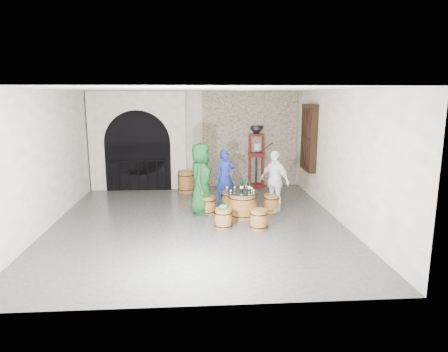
{
  "coord_description": "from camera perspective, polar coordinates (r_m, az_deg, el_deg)",
  "views": [
    {
      "loc": [
        -0.02,
        -9.43,
        3.08
      ],
      "look_at": [
        0.68,
        0.48,
        1.05
      ],
      "focal_mm": 32.0,
      "sensor_mm": 36.0,
      "label": 1
    }
  ],
  "objects": [
    {
      "name": "stone_facing_panel",
      "position": [
        13.57,
        3.71,
        5.26
      ],
      "size": [
        3.2,
        0.12,
        3.18
      ],
      "primitive_type": "cube",
      "color": "#9E937E",
      "rests_on": "ground"
    },
    {
      "name": "arched_opening",
      "position": [
        13.38,
        -12.13,
        4.86
      ],
      "size": [
        3.1,
        0.6,
        3.19
      ],
      "color": "silver",
      "rests_on": "ground"
    },
    {
      "name": "ceiling",
      "position": [
        9.43,
        -4.02,
        12.25
      ],
      "size": [
        8.0,
        8.0,
        0.0
      ],
      "primitive_type": "plane",
      "rotation": [
        3.14,
        0.0,
        0.0
      ],
      "color": "beige",
      "rests_on": "wall_back"
    },
    {
      "name": "wall_right",
      "position": [
        10.17,
        16.27,
        2.72
      ],
      "size": [
        0.0,
        8.0,
        8.0
      ],
      "primitive_type": "plane",
      "rotation": [
        1.57,
        0.0,
        -1.57
      ],
      "color": "silver",
      "rests_on": "ground"
    },
    {
      "name": "wine_bottle_center",
      "position": [
        10.09,
        3.63,
        -1.45
      ],
      "size": [
        0.08,
        0.08,
        0.32
      ],
      "color": "black",
      "rests_on": "barrel_table"
    },
    {
      "name": "control_box",
      "position": [
        13.56,
        4.79,
        4.18
      ],
      "size": [
        0.18,
        0.1,
        0.22
      ],
      "primitive_type": "cube",
      "color": "silver",
      "rests_on": "wall_back"
    },
    {
      "name": "corking_press",
      "position": [
        13.41,
        4.62,
        3.44
      ],
      "size": [
        0.85,
        0.47,
        2.06
      ],
      "rotation": [
        0.0,
        0.0,
        -0.03
      ],
      "color": "#4B0C0E",
      "rests_on": "ground"
    },
    {
      "name": "barrel_stool_right",
      "position": [
        10.77,
        6.78,
        -3.87
      ],
      "size": [
        0.43,
        0.43,
        0.47
      ],
      "color": "brown",
      "rests_on": "ground"
    },
    {
      "name": "wall_back",
      "position": [
        13.51,
        -3.95,
        5.23
      ],
      "size": [
        8.0,
        0.0,
        8.0
      ],
      "primitive_type": "plane",
      "rotation": [
        1.57,
        0.0,
        0.0
      ],
      "color": "silver",
      "rests_on": "ground"
    },
    {
      "name": "green_cap",
      "position": [
        9.32,
        -0.07,
        -4.44
      ],
      "size": [
        0.25,
        0.2,
        0.11
      ],
      "color": "#0C8444",
      "rests_on": "barrel_stool_near_left"
    },
    {
      "name": "ground",
      "position": [
        9.92,
        -3.76,
        -6.57
      ],
      "size": [
        8.0,
        8.0,
        0.0
      ],
      "primitive_type": "plane",
      "color": "#323235",
      "rests_on": "ground"
    },
    {
      "name": "tasting_glass_d",
      "position": [
        10.4,
        3.14,
        -1.53
      ],
      "size": [
        0.05,
        0.05,
        0.1
      ],
      "primitive_type": null,
      "color": "#A76120",
      "rests_on": "barrel_table"
    },
    {
      "name": "tasting_glass_e",
      "position": [
        9.88,
        4.25,
        -2.23
      ],
      "size": [
        0.05,
        0.05,
        0.1
      ],
      "primitive_type": null,
      "color": "#A76120",
      "rests_on": "barrel_table"
    },
    {
      "name": "barrel_stool_left",
      "position": [
        10.51,
        -2.38,
        -4.18
      ],
      "size": [
        0.43,
        0.43,
        0.47
      ],
      "color": "brown",
      "rests_on": "ground"
    },
    {
      "name": "person_green",
      "position": [
        10.41,
        -3.28,
        -0.37
      ],
      "size": [
        0.77,
        1.01,
        1.87
      ],
      "primitive_type": "imported",
      "rotation": [
        0.0,
        0.0,
        1.37
      ],
      "color": "#12411C",
      "rests_on": "ground"
    },
    {
      "name": "tasting_glass_f",
      "position": [
        10.2,
        0.41,
        -1.76
      ],
      "size": [
        0.05,
        0.05,
        0.1
      ],
      "primitive_type": null,
      "color": "#A76120",
      "rests_on": "barrel_table"
    },
    {
      "name": "barrel_stool_near_left",
      "position": [
        9.4,
        -0.09,
        -6.08
      ],
      "size": [
        0.43,
        0.43,
        0.47
      ],
      "color": "brown",
      "rests_on": "ground"
    },
    {
      "name": "shuttered_window",
      "position": [
        12.37,
        11.98,
        5.36
      ],
      "size": [
        0.23,
        1.1,
        2.0
      ],
      "color": "black",
      "rests_on": "wall_right"
    },
    {
      "name": "wine_bottle_left",
      "position": [
        10.1,
        2.52,
        -1.44
      ],
      "size": [
        0.08,
        0.08,
        0.32
      ],
      "color": "black",
      "rests_on": "barrel_table"
    },
    {
      "name": "tasting_glass_a",
      "position": [
        9.86,
        0.96,
        -2.24
      ],
      "size": [
        0.05,
        0.05,
        0.1
      ],
      "primitive_type": null,
      "color": "#A76120",
      "rests_on": "barrel_table"
    },
    {
      "name": "wall_left",
      "position": [
        10.16,
        -24.05,
        2.17
      ],
      "size": [
        0.0,
        8.0,
        8.0
      ],
      "primitive_type": "plane",
      "rotation": [
        1.57,
        0.0,
        1.57
      ],
      "color": "silver",
      "rests_on": "ground"
    },
    {
      "name": "person_white",
      "position": [
        10.68,
        7.2,
        -0.74
      ],
      "size": [
        0.91,
        1.01,
        1.65
      ],
      "primitive_type": "imported",
      "rotation": [
        0.0,
        0.0,
        -0.91
      ],
      "color": "white",
      "rests_on": "ground"
    },
    {
      "name": "barrel_stool_near_right",
      "position": [
        9.37,
        4.97,
        -6.18
      ],
      "size": [
        0.43,
        0.43,
        0.47
      ],
      "color": "brown",
      "rests_on": "ground"
    },
    {
      "name": "wine_bottle_right",
      "position": [
        10.17,
        2.57,
        -1.34
      ],
      "size": [
        0.08,
        0.08,
        0.32
      ],
      "color": "black",
      "rests_on": "barrel_table"
    },
    {
      "name": "wall_front",
      "position": [
        5.63,
        -3.73,
        -3.72
      ],
      "size": [
        8.0,
        0.0,
        8.0
      ],
      "primitive_type": "plane",
      "rotation": [
        -1.57,
        0.0,
        0.0
      ],
      "color": "silver",
      "rests_on": "ground"
    },
    {
      "name": "tasting_glass_b",
      "position": [
        10.11,
        3.98,
        -1.92
      ],
      "size": [
        0.05,
        0.05,
        0.1
      ],
      "primitive_type": null,
      "color": "#A76120",
      "rests_on": "barrel_table"
    },
    {
      "name": "person_blue",
      "position": [
        11.25,
        0.19,
        -0.23
      ],
      "size": [
        0.64,
        0.49,
        1.57
      ],
      "primitive_type": "imported",
      "rotation": [
        0.0,
        0.0,
        0.22
      ],
      "color": "navy",
      "rests_on": "ground"
    },
    {
      "name": "tasting_glass_c",
      "position": [
        10.22,
        1.54,
        -1.75
      ],
      "size": [
        0.05,
        0.05,
        0.1
      ],
      "primitive_type": null,
      "color": "#A76120",
      "rests_on": "barrel_table"
    },
    {
      "name": "barrel_stool_far",
      "position": [
        11.06,
        0.78,
        -3.37
      ],
      "size": [
        0.43,
        0.43,
        0.47
      ],
      "color": "brown",
      "rests_on": "ground"
    },
    {
      "name": "side_barrel",
      "position": [
        12.83,
        -5.49,
        -0.82
      ],
      "size": [
        0.52,
        0.52,
        0.69
      ],
      "rotation": [
        0.0,
        0.0,
        -0.2
      ],
      "color": "brown",
      "rests_on": "ground"
    },
    {
      "name": "barrel_table",
      "position": [
        10.17,
        2.63,
        -4.1
      ],
      "size": [
        0.88,
        0.88,
        0.68
      ],
      "color": "brown",
      "rests_on": "ground"
    }
  ]
}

